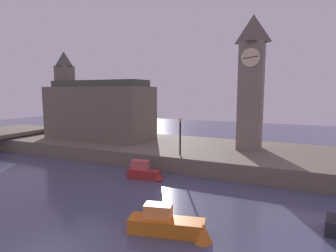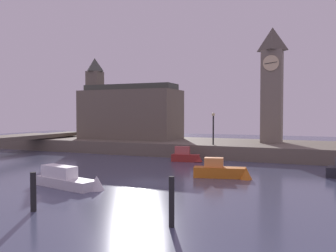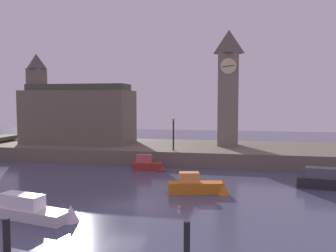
{
  "view_description": "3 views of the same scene",
  "coord_description": "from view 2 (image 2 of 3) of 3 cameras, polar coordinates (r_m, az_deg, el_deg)",
  "views": [
    {
      "loc": [
        9.8,
        -8.23,
        7.4
      ],
      "look_at": [
        -1.99,
        17.91,
        3.81
      ],
      "focal_mm": 29.34,
      "sensor_mm": 36.0,
      "label": 1
    },
    {
      "loc": [
        11.22,
        -22.81,
        4.98
      ],
      "look_at": [
        -4.92,
        15.22,
        3.49
      ],
      "focal_mm": 38.47,
      "sensor_mm": 36.0,
      "label": 2
    },
    {
      "loc": [
        7.16,
        -21.52,
        6.79
      ],
      "look_at": [
        -0.43,
        16.65,
        4.0
      ],
      "focal_mm": 38.07,
      "sensor_mm": 36.0,
      "label": 3
    }
  ],
  "objects": [
    {
      "name": "mooring_post_left",
      "position": [
        19.68,
        -20.56,
        -9.74
      ],
      "size": [
        0.3,
        0.3,
        1.99
      ],
      "primitive_type": "cylinder",
      "color": "black",
      "rests_on": "ground"
    },
    {
      "name": "ground_plane",
      "position": [
        25.9,
        -3.17,
        -9.02
      ],
      "size": [
        120.0,
        120.0,
        0.0
      ],
      "primitive_type": "plane",
      "color": "#474C66"
    },
    {
      "name": "parliament_hall",
      "position": [
        49.31,
        -6.37,
        2.26
      ],
      "size": [
        13.42,
        6.05,
        11.24
      ],
      "color": "#6B6051",
      "rests_on": "far_embankment"
    },
    {
      "name": "far_embankment",
      "position": [
        44.46,
        8.29,
        -3.41
      ],
      "size": [
        70.0,
        12.0,
        1.5
      ],
      "primitive_type": "cube",
      "color": "#6B6051",
      "rests_on": "ground"
    },
    {
      "name": "boat_dinghy_red",
      "position": [
        37.07,
        2.97,
        -4.78
      ],
      "size": [
        3.34,
        1.29,
        1.54
      ],
      "color": "maroon",
      "rests_on": "ground"
    },
    {
      "name": "boat_patrol_orange",
      "position": [
        28.15,
        8.82,
        -7.07
      ],
      "size": [
        4.67,
        1.95,
        1.58
      ],
      "color": "orange",
      "rests_on": "ground"
    },
    {
      "name": "clock_tower",
      "position": [
        44.11,
        16.16,
        6.52
      ],
      "size": [
        2.57,
        2.6,
        13.47
      ],
      "color": "slate",
      "rests_on": "far_embankment"
    },
    {
      "name": "mooring_post_right",
      "position": [
        16.0,
        0.57,
        -11.92
      ],
      "size": [
        0.25,
        0.25,
        2.22
      ],
      "primitive_type": "cylinder",
      "color": "black",
      "rests_on": "ground"
    },
    {
      "name": "streetlamp",
      "position": [
        39.68,
        7.19,
        0.23
      ],
      "size": [
        0.36,
        0.36,
        3.51
      ],
      "color": "black",
      "rests_on": "far_embankment"
    },
    {
      "name": "boat_ferry_white",
      "position": [
        25.04,
        -15.04,
        -8.31
      ],
      "size": [
        5.69,
        2.43,
        1.69
      ],
      "color": "silver",
      "rests_on": "ground"
    }
  ]
}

